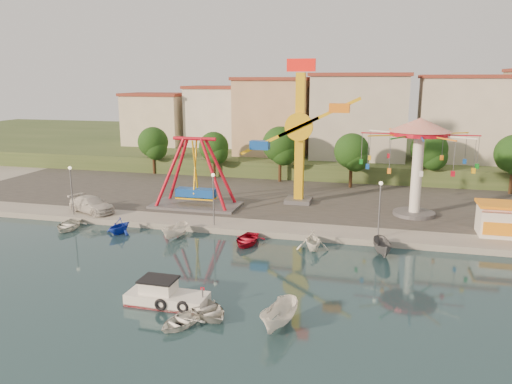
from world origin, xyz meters
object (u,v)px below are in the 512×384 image
(pirate_ship_ride, at_px, (195,174))
(wave_swinger, at_px, (419,145))
(kamikaze_tower, at_px, (304,138))
(cabin_motorboat, at_px, (165,297))
(rowboat_a, at_px, (207,310))
(skiff, at_px, (280,316))
(van, at_px, (92,204))

(pirate_ship_ride, bearing_deg, wave_swinger, 5.36)
(pirate_ship_ride, height_order, wave_swinger, wave_swinger)
(pirate_ship_ride, relative_size, wave_swinger, 0.86)
(kamikaze_tower, height_order, wave_swinger, kamikaze_tower)
(wave_swinger, xyz_separation_m, cabin_motorboat, (-17.28, -25.50, -7.68))
(rowboat_a, distance_m, skiff, 4.93)
(kamikaze_tower, xyz_separation_m, skiff, (3.34, -29.13, -7.52))
(pirate_ship_ride, xyz_separation_m, rowboat_a, (9.99, -24.10, -3.99))
(skiff, distance_m, van, 31.75)
(skiff, bearing_deg, kamikaze_tower, 109.42)
(kamikaze_tower, distance_m, van, 24.79)
(kamikaze_tower, bearing_deg, van, -155.96)
(pirate_ship_ride, bearing_deg, van, -153.27)
(rowboat_a, relative_size, skiff, 0.96)
(cabin_motorboat, xyz_separation_m, skiff, (8.15, -1.32, 0.27))
(pirate_ship_ride, height_order, skiff, pirate_ship_ride)
(pirate_ship_ride, xyz_separation_m, cabin_motorboat, (6.74, -23.25, -3.88))
(kamikaze_tower, relative_size, cabin_motorboat, 2.99)
(cabin_motorboat, xyz_separation_m, rowboat_a, (3.26, -0.85, -0.11))
(wave_swinger, relative_size, van, 1.96)
(rowboat_a, height_order, van, van)
(kamikaze_tower, height_order, skiff, kamikaze_tower)
(pirate_ship_ride, distance_m, rowboat_a, 26.39)
(cabin_motorboat, distance_m, skiff, 8.26)
(kamikaze_tower, relative_size, van, 2.79)
(wave_swinger, bearing_deg, cabin_motorboat, -124.12)
(kamikaze_tower, bearing_deg, skiff, -83.46)
(pirate_ship_ride, bearing_deg, rowboat_a, -67.48)
(wave_swinger, height_order, rowboat_a, wave_swinger)
(kamikaze_tower, xyz_separation_m, wave_swinger, (12.47, -2.30, -0.12))
(skiff, relative_size, van, 0.69)
(pirate_ship_ride, xyz_separation_m, skiff, (14.88, -24.57, -3.60))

